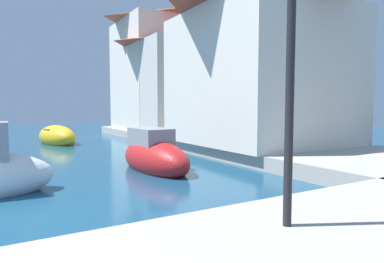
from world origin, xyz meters
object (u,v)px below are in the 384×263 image
moored_boat_6 (154,156)px  quayside_lamp_post (291,52)px  waterfront_building_annex (172,81)px  quayside_tree (271,91)px  waterfront_building_main (260,65)px  moored_boat_8 (57,137)px  waterfront_building_far (159,69)px

moored_boat_6 → quayside_lamp_post: 7.79m
waterfront_building_annex → quayside_lamp_post: (-7.19, -17.85, -1.04)m
moored_boat_6 → quayside_tree: bearing=105.8°
waterfront_building_main → moored_boat_8: bearing=130.8°
moored_boat_8 → waterfront_building_far: (7.66, 2.41, 4.60)m
quayside_tree → waterfront_building_far: bearing=99.8°
waterfront_building_main → quayside_tree: size_ratio=2.08×
waterfront_building_main → waterfront_building_far: 11.31m
moored_boat_8 → waterfront_building_annex: size_ratio=0.52×
moored_boat_8 → moored_boat_6: bearing=175.4°
waterfront_building_main → quayside_lamp_post: size_ratio=1.92×
moored_boat_8 → waterfront_building_annex: (7.66, 0.19, 3.57)m
quayside_lamp_post → quayside_tree: bearing=47.8°
waterfront_building_main → waterfront_building_annex: bearing=90.0°
waterfront_building_far → quayside_lamp_post: bearing=-109.7°
moored_boat_8 → waterfront_building_far: bearing=-86.1°
moored_boat_6 → waterfront_building_annex: size_ratio=0.52×
moored_boat_6 → moored_boat_8: (-1.64, 10.37, -0.07)m
quayside_lamp_post → waterfront_building_far: bearing=70.3°
moored_boat_6 → waterfront_building_main: waterfront_building_main is taller
waterfront_building_annex → waterfront_building_main: bearing=-90.0°
waterfront_building_main → waterfront_building_annex: waterfront_building_main is taller
waterfront_building_main → waterfront_building_far: (-0.00, 11.28, 0.90)m
moored_boat_8 → waterfront_building_far: 9.26m
waterfront_building_main → quayside_lamp_post: 11.42m
quayside_lamp_post → quayside_tree: (8.96, 9.89, 0.08)m
moored_boat_8 → waterfront_building_far: size_ratio=0.45×
moored_boat_8 → waterfront_building_annex: 8.46m
moored_boat_6 → waterfront_building_annex: bearing=147.7°
waterfront_building_main → waterfront_building_annex: (0.00, 9.06, -0.13)m
waterfront_building_main → waterfront_building_far: bearing=90.0°
waterfront_building_annex → quayside_tree: 8.22m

